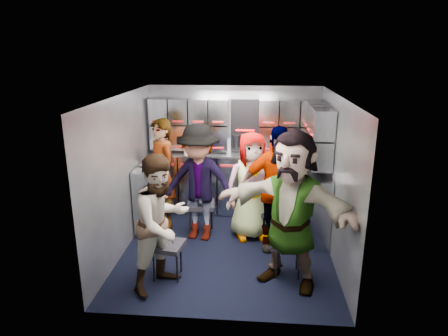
# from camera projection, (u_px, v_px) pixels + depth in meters

# --- Properties ---
(floor) EXTENTS (3.00, 3.00, 0.00)m
(floor) POSITION_uv_depth(u_px,v_px,m) (227.00, 249.00, 5.54)
(floor) COLOR black
(floor) RESTS_ON ground
(wall_back) EXTENTS (2.80, 0.04, 2.10)m
(wall_back) POSITION_uv_depth(u_px,v_px,m) (234.00, 149.00, 6.66)
(wall_back) COLOR gray
(wall_back) RESTS_ON ground
(wall_left) EXTENTS (0.04, 3.00, 2.10)m
(wall_left) POSITION_uv_depth(u_px,v_px,m) (123.00, 175.00, 5.34)
(wall_left) COLOR gray
(wall_left) RESTS_ON ground
(wall_right) EXTENTS (0.04, 3.00, 2.10)m
(wall_right) POSITION_uv_depth(u_px,v_px,m) (336.00, 180.00, 5.12)
(wall_right) COLOR gray
(wall_right) RESTS_ON ground
(ceiling) EXTENTS (2.80, 3.00, 0.02)m
(ceiling) POSITION_uv_depth(u_px,v_px,m) (228.00, 97.00, 4.93)
(ceiling) COLOR silver
(ceiling) RESTS_ON wall_back
(cart_bank_back) EXTENTS (2.68, 0.38, 0.99)m
(cart_bank_back) POSITION_uv_depth(u_px,v_px,m) (233.00, 185.00, 6.62)
(cart_bank_back) COLOR #9499A3
(cart_bank_back) RESTS_ON ground
(cart_bank_left) EXTENTS (0.38, 0.76, 0.99)m
(cart_bank_left) POSITION_uv_depth(u_px,v_px,m) (152.00, 199.00, 6.02)
(cart_bank_left) COLOR #9499A3
(cart_bank_left) RESTS_ON ground
(counter) EXTENTS (2.68, 0.42, 0.03)m
(counter) POSITION_uv_depth(u_px,v_px,m) (233.00, 155.00, 6.47)
(counter) COLOR #ACAFB4
(counter) RESTS_ON cart_bank_back
(locker_bank_back) EXTENTS (2.68, 0.28, 0.82)m
(locker_bank_back) POSITION_uv_depth(u_px,v_px,m) (234.00, 125.00, 6.39)
(locker_bank_back) COLOR #9499A3
(locker_bank_back) RESTS_ON wall_back
(locker_bank_right) EXTENTS (0.28, 1.00, 0.82)m
(locker_bank_right) POSITION_uv_depth(u_px,v_px,m) (319.00, 135.00, 5.67)
(locker_bank_right) COLOR #9499A3
(locker_bank_right) RESTS_ON wall_right
(right_cabinet) EXTENTS (0.28, 1.20, 1.00)m
(right_cabinet) POSITION_uv_depth(u_px,v_px,m) (315.00, 202.00, 5.86)
(right_cabinet) COLOR #9499A3
(right_cabinet) RESTS_ON ground
(coffee_niche) EXTENTS (0.46, 0.16, 0.84)m
(coffee_niche) POSITION_uv_depth(u_px,v_px,m) (245.00, 126.00, 6.44)
(coffee_niche) COLOR black
(coffee_niche) RESTS_ON wall_back
(red_latch_strip) EXTENTS (2.60, 0.02, 0.03)m
(red_latch_strip) POSITION_uv_depth(u_px,v_px,m) (233.00, 166.00, 6.32)
(red_latch_strip) COLOR maroon
(red_latch_strip) RESTS_ON cart_bank_back
(jump_seat_near_left) EXTENTS (0.43, 0.41, 0.45)m
(jump_seat_near_left) POSITION_uv_depth(u_px,v_px,m) (167.00, 247.00, 4.76)
(jump_seat_near_left) COLOR black
(jump_seat_near_left) RESTS_ON ground
(jump_seat_mid_left) EXTENTS (0.43, 0.42, 0.47)m
(jump_seat_mid_left) POSITION_uv_depth(u_px,v_px,m) (201.00, 206.00, 5.93)
(jump_seat_mid_left) COLOR black
(jump_seat_mid_left) RESTS_ON ground
(jump_seat_center) EXTENTS (0.49, 0.47, 0.50)m
(jump_seat_center) POSITION_uv_depth(u_px,v_px,m) (251.00, 204.00, 5.97)
(jump_seat_center) COLOR black
(jump_seat_center) RESTS_ON ground
(jump_seat_mid_right) EXTENTS (0.40, 0.39, 0.40)m
(jump_seat_mid_right) POSITION_uv_depth(u_px,v_px,m) (274.00, 218.00, 5.67)
(jump_seat_mid_right) COLOR black
(jump_seat_mid_right) RESTS_ON ground
(jump_seat_near_right) EXTENTS (0.42, 0.41, 0.42)m
(jump_seat_near_right) POSITION_uv_depth(u_px,v_px,m) (288.00, 247.00, 4.82)
(jump_seat_near_right) COLOR black
(jump_seat_near_right) RESTS_ON ground
(attendant_standing) EXTENTS (0.71, 0.73, 1.69)m
(attendant_standing) POSITION_uv_depth(u_px,v_px,m) (162.00, 174.00, 6.03)
(attendant_standing) COLOR black
(attendant_standing) RESTS_ON ground
(attendant_arc_a) EXTENTS (0.93, 0.98, 1.59)m
(attendant_arc_a) POSITION_uv_depth(u_px,v_px,m) (162.00, 223.00, 4.48)
(attendant_arc_a) COLOR black
(attendant_arc_a) RESTS_ON ground
(attendant_arc_b) EXTENTS (1.18, 0.81, 1.68)m
(attendant_arc_b) POSITION_uv_depth(u_px,v_px,m) (199.00, 183.00, 5.64)
(attendant_arc_b) COLOR black
(attendant_arc_b) RESTS_ON ground
(attendant_arc_c) EXTENTS (0.87, 0.68, 1.57)m
(attendant_arc_c) POSITION_uv_depth(u_px,v_px,m) (251.00, 186.00, 5.70)
(attendant_arc_c) COLOR black
(attendant_arc_c) RESTS_ON ground
(attendant_arc_d) EXTENTS (1.04, 0.49, 1.72)m
(attendant_arc_d) POSITION_uv_depth(u_px,v_px,m) (276.00, 189.00, 5.35)
(attendant_arc_d) COLOR black
(attendant_arc_d) RESTS_ON ground
(attendant_arc_e) EXTENTS (1.77, 1.27, 1.85)m
(attendant_arc_e) POSITION_uv_depth(u_px,v_px,m) (291.00, 210.00, 4.49)
(attendant_arc_e) COLOR black
(attendant_arc_e) RESTS_ON ground
(bottle_left) EXTENTS (0.07, 0.07, 0.25)m
(bottle_left) POSITION_uv_depth(u_px,v_px,m) (228.00, 147.00, 6.39)
(bottle_left) COLOR white
(bottle_left) RESTS_ON counter
(bottle_mid) EXTENTS (0.07, 0.07, 0.23)m
(bottle_mid) POSITION_uv_depth(u_px,v_px,m) (248.00, 148.00, 6.37)
(bottle_mid) COLOR white
(bottle_mid) RESTS_ON counter
(bottle_right) EXTENTS (0.07, 0.07, 0.23)m
(bottle_right) POSITION_uv_depth(u_px,v_px,m) (251.00, 148.00, 6.36)
(bottle_right) COLOR white
(bottle_right) RESTS_ON counter
(cup_left) EXTENTS (0.08, 0.08, 0.09)m
(cup_left) POSITION_uv_depth(u_px,v_px,m) (186.00, 151.00, 6.46)
(cup_left) COLOR beige
(cup_left) RESTS_ON counter
(cup_right) EXTENTS (0.08, 0.08, 0.11)m
(cup_right) POSITION_uv_depth(u_px,v_px,m) (312.00, 153.00, 6.29)
(cup_right) COLOR beige
(cup_right) RESTS_ON counter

